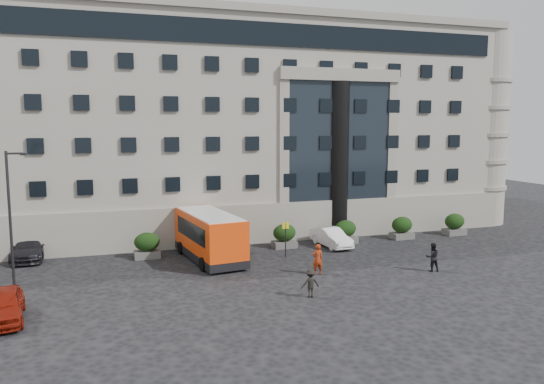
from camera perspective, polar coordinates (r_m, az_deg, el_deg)
The scene contains 19 objects.
ground at distance 32.34m, azimuth -4.86°, elevation -9.80°, with size 120.00×120.00×0.00m, color black.
civic_building at distance 53.71m, azimuth -4.11°, elevation 6.76°, with size 44.00×24.00×18.00m, color gray.
entrance_column at distance 44.75m, azimuth 7.08°, elevation 3.41°, with size 1.80×1.80×13.00m, color black.
hedge_a at distance 38.99m, azimuth -13.30°, elevation -5.59°, with size 1.80×1.26×1.84m.
hedge_b at distance 39.72m, azimuth -5.78°, elevation -5.19°, with size 1.80×1.26×1.84m.
hedge_c at distance 41.11m, azimuth 1.34°, elevation -4.72°, with size 1.80×1.26×1.84m.
hedge_d at distance 43.09m, azimuth 7.90°, elevation -4.23°, with size 1.80×1.26×1.84m.
hedge_e at distance 45.57m, azimuth 13.80°, elevation -3.74°, with size 1.80×1.26×1.84m.
hedge_f at distance 48.49m, azimuth 19.04°, elevation -3.28°, with size 1.80×1.26×1.84m.
street_lamp at distance 33.87m, azimuth -26.27°, elevation -2.16°, with size 1.16×0.18×8.00m.
bus_stop_sign at distance 38.07m, azimuth 1.47°, elevation -4.47°, with size 0.50×0.08×2.52m.
minibus at distance 37.50m, azimuth -6.74°, elevation -4.54°, with size 3.81×8.27×3.33m.
red_truck at distance 46.21m, azimuth -26.09°, elevation -3.64°, with size 2.45×4.87×2.57m.
parked_car_a at distance 29.28m, azimuth -26.97°, elevation -10.80°, with size 1.87×4.65×1.59m, color maroon.
parked_car_c at distance 41.53m, azimuth -24.62°, elevation -5.51°, with size 2.14×5.26×1.53m, color black.
white_taxi at distance 41.75m, azimuth 6.39°, elevation -4.87°, with size 1.54×4.40×1.45m, color white.
pedestrian_a at distance 34.02m, azimuth 4.92°, elevation -7.21°, with size 0.72×0.47×1.97m, color maroon.
pedestrian_b at distance 36.16m, azimuth 16.87°, elevation -6.71°, with size 0.91×0.71×1.87m, color black.
pedestrian_c at distance 29.69m, azimuth 4.15°, elevation -9.75°, with size 1.03×0.59×1.59m, color black.
Camera 1 is at (-6.99, -30.11, 9.50)m, focal length 35.00 mm.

